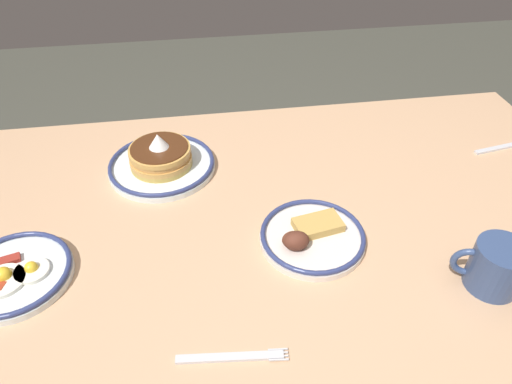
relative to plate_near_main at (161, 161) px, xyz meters
The scene contains 7 objects.
dining_table 0.36m from the plate_near_main, 144.35° to the left, with size 1.48×0.89×0.76m.
plate_near_main is the anchor object (origin of this frame).
plate_center_pancakes 0.42m from the plate_near_main, 135.39° to the left, with size 0.21×0.21×0.05m.
plate_far_companion 0.40m from the plate_near_main, 48.37° to the left, with size 0.21×0.21×0.04m.
coffee_mug 0.74m from the plate_near_main, 143.16° to the left, with size 0.12×0.10×0.09m.
fork_near 0.88m from the plate_near_main, behind, with size 0.18×0.05×0.01m.
fork_far 0.53m from the plate_near_main, 102.14° to the left, with size 0.18×0.04×0.01m.
Camera 1 is at (0.19, 0.71, 1.43)m, focal length 32.04 mm.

